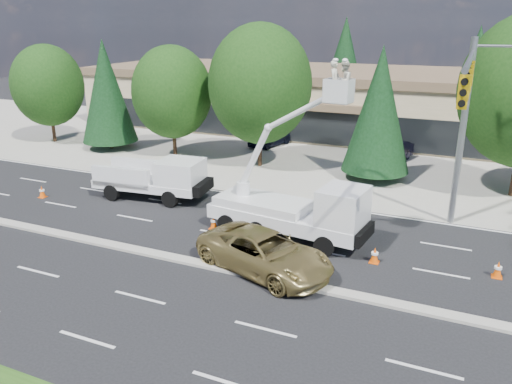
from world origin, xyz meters
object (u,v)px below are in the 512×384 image
at_px(signal_mast, 465,109).
at_px(bucket_truck, 300,203).
at_px(minivan, 265,252).
at_px(utility_pickup, 157,182).

distance_m(signal_mast, bucket_truck, 8.22).
bearing_deg(signal_mast, minivan, -135.87).
bearing_deg(utility_pickup, bucket_truck, -19.12).
bearing_deg(minivan, signal_mast, -27.50).
bearing_deg(bucket_truck, signal_mast, 31.40).
height_order(utility_pickup, minivan, utility_pickup).
bearing_deg(bucket_truck, utility_pickup, 173.77).
height_order(signal_mast, utility_pickup, signal_mast).
relative_size(bucket_truck, minivan, 1.41).
bearing_deg(utility_pickup, signal_mast, -3.24).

